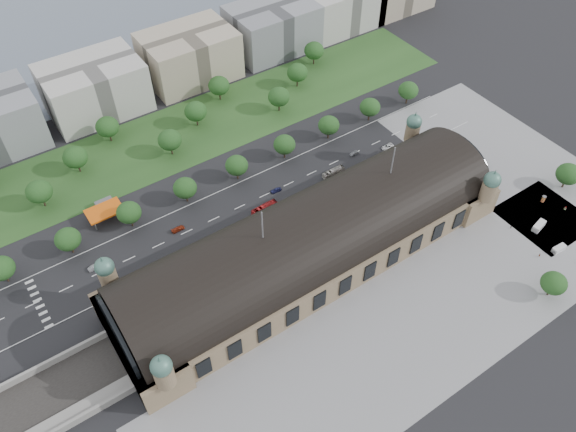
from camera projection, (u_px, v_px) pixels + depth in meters
ground at (310, 259)px, 209.01m from camera, size 900.00×900.00×0.00m
station at (311, 241)px, 201.48m from camera, size 150.00×48.40×44.30m
track_cutting at (12, 427)px, 165.22m from camera, size 70.00×24.00×3.10m
plaza_south at (411, 331)px, 188.05m from camera, size 190.00×48.00×0.12m
plaza_east at (499, 157)px, 248.37m from camera, size 56.00×100.00×0.12m
road_slab at (214, 219)px, 222.77m from camera, size 260.00×26.00×0.10m
grass_belt at (165, 141)px, 255.65m from camera, size 300.00×45.00×0.10m
petrol_station at (105, 208)px, 223.01m from camera, size 14.00×13.00×5.05m
office_3 at (94, 88)px, 263.65m from camera, size 45.00×32.00×24.00m
office_4 at (189, 56)px, 282.76m from camera, size 45.00×32.00×24.00m
office_5 at (272, 28)px, 301.86m from camera, size 45.00×32.00×24.00m
office_6 at (339, 5)px, 319.06m from camera, size 45.00×32.00×24.00m
tree_row_1 at (1, 268)px, 196.73m from camera, size 9.60×9.60×11.52m
tree_row_2 at (68, 239)px, 205.90m from camera, size 9.60×9.60×11.52m
tree_row_3 at (129, 213)px, 215.07m from camera, size 9.60×9.60×11.52m
tree_row_4 at (185, 188)px, 224.24m from camera, size 9.60×9.60×11.52m
tree_row_5 at (237, 165)px, 233.42m from camera, size 9.60×9.60×11.52m
tree_row_6 at (284, 145)px, 242.59m from camera, size 9.60×9.60×11.52m
tree_row_7 at (329, 125)px, 251.76m from camera, size 9.60×9.60×11.52m
tree_row_8 at (370, 107)px, 260.93m from camera, size 9.60×9.60×11.52m
tree_row_9 at (408, 90)px, 270.10m from camera, size 9.60×9.60×11.52m
tree_belt_3 at (39, 192)px, 221.96m from camera, size 10.40×10.40×12.48m
tree_belt_4 at (75, 157)px, 235.98m from camera, size 10.40×10.40×12.48m
tree_belt_5 at (107, 127)px, 250.00m from camera, size 10.40×10.40×12.48m
tree_belt_6 at (170, 140)px, 243.74m from camera, size 10.40×10.40×12.48m
tree_belt_7 at (196, 111)px, 257.76m from camera, size 10.40×10.40×12.48m
tree_belt_8 at (219, 86)px, 271.78m from camera, size 10.40×10.40×12.48m
tree_belt_9 at (279, 97)px, 265.52m from camera, size 10.40×10.40×12.48m
tree_belt_10 at (297, 72)px, 279.54m from camera, size 10.40×10.40×12.48m
tree_belt_11 at (314, 51)px, 293.56m from camera, size 10.40×10.40×12.48m
tree_plaza_ne at (568, 174)px, 229.83m from camera, size 10.00×10.00×11.69m
tree_plaza_s at (554, 283)px, 193.16m from camera, size 9.00×9.00×10.64m
traffic_car_1 at (94, 267)px, 205.49m from camera, size 4.94×2.16×1.58m
traffic_car_3 at (178, 229)px, 218.26m from camera, size 5.37×2.35×1.54m
traffic_car_4 at (276, 190)px, 232.86m from camera, size 4.81×2.27×1.59m
traffic_car_5 at (354, 153)px, 248.87m from camera, size 4.57×1.98×1.46m
traffic_car_6 at (387, 147)px, 251.79m from camera, size 6.00×2.93×1.64m
parked_car_0 at (124, 291)px, 198.39m from camera, size 4.36×2.85×1.36m
parked_car_1 at (152, 287)px, 199.46m from camera, size 6.20×5.57×1.60m
parked_car_2 at (181, 273)px, 203.93m from camera, size 4.77×4.36×1.34m
parked_car_3 at (196, 255)px, 209.17m from camera, size 5.08×3.62×1.61m
parked_car_4 at (180, 273)px, 203.75m from camera, size 4.81×4.12×1.56m
parked_car_5 at (216, 253)px, 209.88m from camera, size 5.98×5.32×1.54m
parked_car_6 at (240, 243)px, 213.45m from camera, size 5.07×4.11×1.38m
bus_west at (265, 208)px, 224.66m from camera, size 11.59×3.22×3.20m
bus_mid at (281, 207)px, 224.77m from camera, size 13.44×4.26×3.68m
bus_east at (333, 172)px, 239.35m from camera, size 10.55×2.50×2.94m
van_east at (538, 227)px, 218.32m from camera, size 6.76×3.80×2.76m
van_south at (558, 249)px, 210.82m from camera, size 5.61×2.57×2.37m
advertising_column at (543, 199)px, 228.27m from camera, size 1.61×1.61×3.04m
pedestrian_1 at (540, 255)px, 209.23m from camera, size 0.62×0.74×1.73m
pedestrian_2 at (511, 227)px, 218.95m from camera, size 0.63×0.87×1.60m
pedestrian_5 at (565, 208)px, 225.64m from camera, size 0.71×0.98×1.81m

